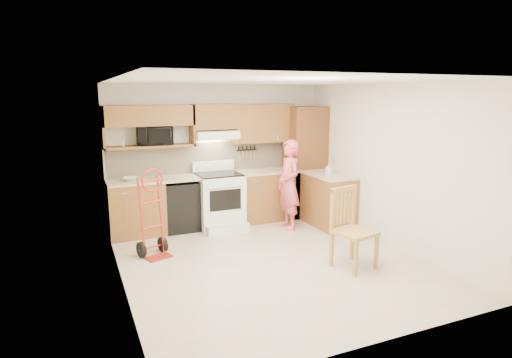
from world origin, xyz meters
TOP-DOWN VIEW (x-y plane):
  - floor at (0.00, 0.00)m, footprint 4.00×4.50m
  - ceiling at (0.00, 0.00)m, footprint 4.00×4.50m
  - wall_back at (0.00, 2.26)m, footprint 4.00×0.02m
  - wall_front at (0.00, -2.26)m, footprint 4.00×0.02m
  - wall_left at (-2.01, 0.00)m, footprint 0.02×4.50m
  - wall_right at (2.01, 0.00)m, footprint 0.02×4.50m
  - backsplash at (0.00, 2.23)m, footprint 3.92×0.03m
  - lower_cab_left at (-1.55, 1.95)m, footprint 0.90×0.60m
  - dishwasher at (-0.80, 1.95)m, footprint 0.60×0.60m
  - lower_cab_right at (0.83, 1.95)m, footprint 1.14×0.60m
  - countertop_left at (-1.25, 1.95)m, footprint 1.50×0.63m
  - countertop_right at (0.83, 1.95)m, footprint 1.14×0.63m
  - cab_return_right at (1.70, 1.15)m, footprint 0.60×1.00m
  - countertop_return at (1.70, 1.15)m, footprint 0.63×1.00m
  - pantry_tall at (1.65, 1.95)m, footprint 0.70×0.60m
  - upper_cab_left at (-1.25, 2.08)m, footprint 1.50×0.33m
  - upper_shelf_mw at (-1.25, 2.08)m, footprint 1.50×0.33m
  - upper_cab_center at (-0.12, 2.08)m, footprint 0.76×0.33m
  - upper_cab_right at (0.83, 2.08)m, footprint 1.14×0.33m
  - range_hood at (-0.12, 2.02)m, footprint 0.76×0.46m
  - knife_strip at (0.55, 2.21)m, footprint 0.40×0.05m
  - microwave at (-1.17, 2.08)m, footprint 0.59×0.41m
  - range at (-0.13, 1.78)m, footprint 0.78×1.02m
  - person at (0.95, 1.27)m, footprint 0.39×0.58m
  - hand_truck at (-1.45, 0.84)m, footprint 0.57×0.55m
  - dining_chair at (0.95, -0.65)m, footprint 0.60×0.63m
  - soap_bottle at (1.70, 1.16)m, footprint 0.11×0.11m
  - bowl at (-1.62, 1.95)m, footprint 0.29×0.29m

SIDE VIEW (x-z plane):
  - floor at x=0.00m, z-range -0.02..0.00m
  - dishwasher at x=-0.80m, z-range 0.00..0.85m
  - lower_cab_left at x=-1.55m, z-range 0.00..0.90m
  - lower_cab_right at x=0.83m, z-range 0.00..0.90m
  - cab_return_right at x=1.70m, z-range 0.00..0.90m
  - dining_chair at x=0.95m, z-range 0.00..1.09m
  - range at x=-0.13m, z-range 0.00..1.14m
  - hand_truck at x=-1.45m, z-range 0.00..1.17m
  - person at x=0.95m, z-range 0.00..1.56m
  - countertop_left at x=-1.25m, z-range 0.90..0.94m
  - countertop_right at x=0.83m, z-range 0.90..0.94m
  - countertop_return at x=1.70m, z-range 0.90..0.94m
  - bowl at x=-1.62m, z-range 0.94..1.00m
  - soap_bottle at x=1.70m, z-range 0.94..1.14m
  - pantry_tall at x=1.65m, z-range 0.00..2.10m
  - backsplash at x=0.00m, z-range 0.92..1.48m
  - knife_strip at x=0.55m, z-range 1.09..1.39m
  - wall_back at x=0.00m, z-range 0.00..2.50m
  - wall_front at x=0.00m, z-range 0.00..2.50m
  - wall_left at x=-2.01m, z-range 0.00..2.50m
  - wall_right at x=2.01m, z-range 0.00..2.50m
  - upper_shelf_mw at x=-1.25m, z-range 1.45..1.49m
  - range_hood at x=-0.12m, z-range 1.56..1.70m
  - microwave at x=-1.17m, z-range 1.49..1.81m
  - upper_cab_right at x=0.83m, z-range 1.45..2.15m
  - upper_cab_center at x=-0.12m, z-range 1.72..2.16m
  - upper_cab_left at x=-1.25m, z-range 1.81..2.15m
  - ceiling at x=0.00m, z-range 2.50..2.52m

